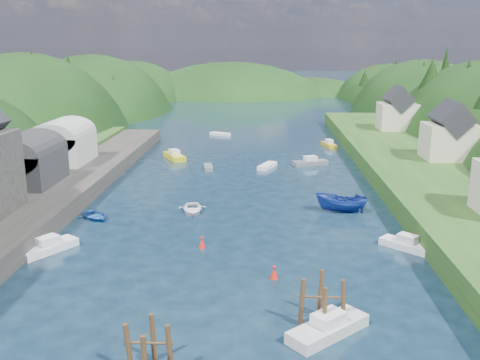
{
  "coord_description": "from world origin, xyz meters",
  "views": [
    {
      "loc": [
        2.66,
        -28.51,
        18.52
      ],
      "look_at": [
        0.0,
        28.0,
        4.0
      ],
      "focal_mm": 40.0,
      "sensor_mm": 36.0,
      "label": 1
    }
  ],
  "objects_px": {
    "piling_cluster_far": "(322,305)",
    "channel_buoy_far": "(202,243)",
    "channel_buoy_near": "(274,273)",
    "piling_cluster_near": "(149,352)"
  },
  "relations": [
    {
      "from": "piling_cluster_far",
      "to": "channel_buoy_far",
      "type": "distance_m",
      "value": 16.65
    },
    {
      "from": "channel_buoy_near",
      "to": "piling_cluster_near",
      "type": "bearing_deg",
      "value": -119.72
    },
    {
      "from": "piling_cluster_near",
      "to": "channel_buoy_far",
      "type": "height_order",
      "value": "piling_cluster_near"
    },
    {
      "from": "channel_buoy_far",
      "to": "channel_buoy_near",
      "type": "bearing_deg",
      "value": -44.05
    },
    {
      "from": "channel_buoy_near",
      "to": "channel_buoy_far",
      "type": "relative_size",
      "value": 1.0
    },
    {
      "from": "piling_cluster_far",
      "to": "piling_cluster_near",
      "type": "bearing_deg",
      "value": -150.76
    },
    {
      "from": "piling_cluster_far",
      "to": "channel_buoy_far",
      "type": "height_order",
      "value": "piling_cluster_far"
    },
    {
      "from": "piling_cluster_near",
      "to": "piling_cluster_far",
      "type": "xyz_separation_m",
      "value": [
        10.55,
        5.9,
        0.14
      ]
    },
    {
      "from": "piling_cluster_far",
      "to": "channel_buoy_near",
      "type": "distance_m",
      "value": 7.79
    },
    {
      "from": "piling_cluster_far",
      "to": "channel_buoy_near",
      "type": "xyz_separation_m",
      "value": [
        -3.14,
        7.08,
        -0.88
      ]
    }
  ]
}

